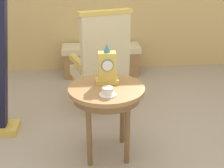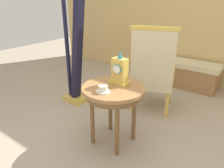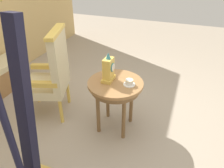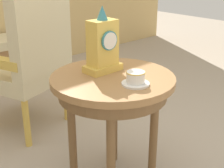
# 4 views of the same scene
# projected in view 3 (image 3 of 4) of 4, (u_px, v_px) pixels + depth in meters

# --- Properties ---
(ground_plane) EXTENTS (10.00, 10.00, 0.00)m
(ground_plane) POSITION_uv_depth(u_px,v_px,m) (115.00, 124.00, 2.81)
(ground_plane) COLOR tan
(side_table) EXTENTS (0.63, 0.63, 0.64)m
(side_table) POSITION_uv_depth(u_px,v_px,m) (115.00, 88.00, 2.49)
(side_table) COLOR #9E7042
(side_table) RESTS_ON ground
(teacup_left) EXTENTS (0.13, 0.13, 0.06)m
(teacup_left) POSITION_uv_depth(u_px,v_px,m) (129.00, 82.00, 2.38)
(teacup_left) COLOR white
(teacup_left) RESTS_ON side_table
(mantel_clock) EXTENTS (0.19, 0.11, 0.34)m
(mantel_clock) POSITION_uv_depth(u_px,v_px,m) (109.00, 70.00, 2.41)
(mantel_clock) COLOR gold
(mantel_clock) RESTS_ON side_table
(armchair) EXTENTS (0.68, 0.67, 1.14)m
(armchair) POSITION_uv_depth(u_px,v_px,m) (52.00, 73.00, 2.73)
(armchair) COLOR beige
(armchair) RESTS_ON ground
(harp) EXTENTS (0.40, 0.24, 1.76)m
(harp) POSITION_uv_depth(u_px,v_px,m) (22.00, 124.00, 1.75)
(harp) COLOR gold
(harp) RESTS_ON ground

